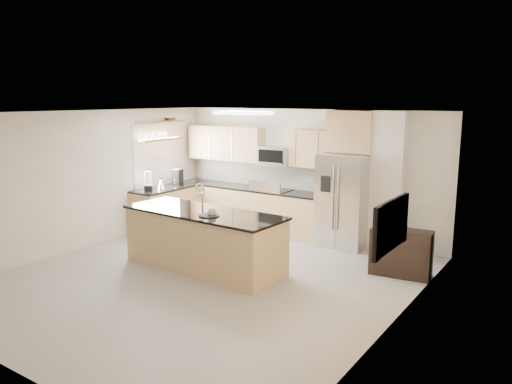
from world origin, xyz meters
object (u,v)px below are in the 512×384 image
Objects in this scene: range at (272,211)px; kettle at (161,184)px; island at (204,240)px; refrigerator at (344,201)px; credenza at (401,253)px; platter at (209,215)px; bowl at (170,118)px; television at (382,224)px; blender at (148,183)px; cup at (212,213)px; microwave at (276,156)px; coffee_maker at (177,177)px; flower_vase at (399,206)px.

range is 4.51× the size of kettle.
island reaches higher than range.
refrigerator reaches higher than credenza.
island is 3.04× the size of credenza.
platter reaches higher than credenza.
bowl is at bearing -171.38° from refrigerator.
credenza is 2.32m from television.
range is at bearing 36.52° from blender.
bowl reaches higher than cup.
television reaches higher than cup.
television is at bearing -42.75° from microwave.
coffee_maker is (-2.36, 1.92, 0.59)m from island.
bowl reaches higher than island.
coffee_maker reaches higher than platter.
kettle is at bearing -68.37° from bowl.
coffee_maker is at bearing 1.13° from bowl.
coffee_maker is at bearing 96.99° from kettle.
cup is at bearing 82.27° from television.
blender is 1.61× the size of kettle.
television is at bearing -6.80° from platter.
blender reaches higher than credenza.
platter is 3.00m from flower_vase.
platter is at bearing 83.20° from television.
microwave is 3.34m from flower_vase.
range is 2.66m from blender.
blender is 5.15m from flower_vase.
kettle is (-2.02, -1.21, 0.56)m from range.
cup is at bearing -24.05° from blender.
refrigerator is 2.94m from platter.
coffee_maker is at bearing -160.07° from microwave.
refrigerator is 3.62m from television.
microwave is 1.86× the size of blender.
flower_vase is (3.06, -1.25, -0.48)m from microwave.
refrigerator is 3.87m from kettle.
television is (5.76, -2.48, -1.03)m from bowl.
refrigerator reaches higher than flower_vase.
credenza is 5.28m from coffee_maker.
television is at bearing -15.83° from blender.
island is at bearing -30.48° from kettle.
flower_vase reaches higher than coffee_maker.
platter is (-0.03, -0.05, -0.04)m from cup.
bowl is (-3.91, -0.59, 1.49)m from refrigerator.
microwave is (0.00, 0.12, 1.16)m from range.
credenza is at bearing -34.71° from refrigerator.
blender is at bearing -175.41° from flower_vase.
coffee_maker is 6.14m from television.
coffee_maker reaches higher than kettle.
coffee_maker is at bearing 169.03° from credenza.
television is (2.92, -0.40, 0.32)m from cup.
refrigerator is at bearing 63.16° from island.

